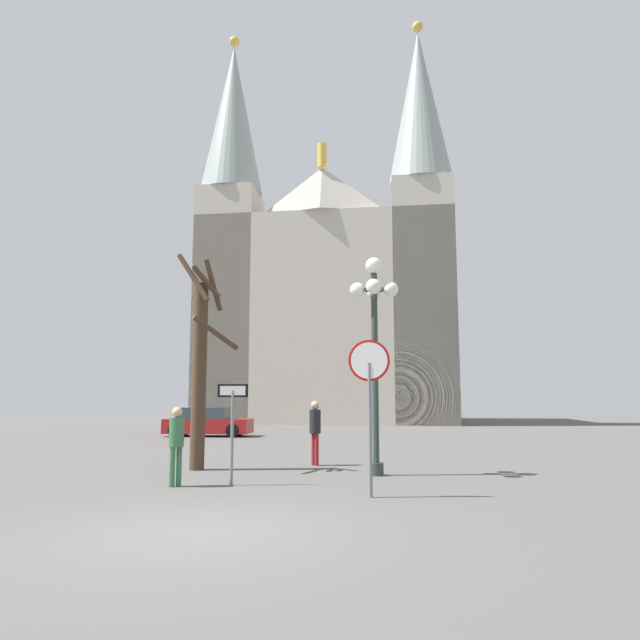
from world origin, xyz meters
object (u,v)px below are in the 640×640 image
object	(u,v)px
street_lamp	(374,322)
bare_tree	(200,365)
stop_sign	(369,385)
one_way_arrow_sign	(232,418)
cathedral	(329,299)
parked_car_near_red	(207,423)
pedestrian_standing	(176,438)
pedestrian_walking	(315,426)

from	to	relation	value
street_lamp	bare_tree	xyz separation A→B (m)	(-4.70, 0.50, -1.02)
stop_sign	bare_tree	distance (m)	5.98
street_lamp	bare_tree	size ratio (longest dim) A/B	0.95
one_way_arrow_sign	cathedral	bearing A→B (deg)	92.27
stop_sign	street_lamp	world-z (taller)	street_lamp
one_way_arrow_sign	parked_car_near_red	xyz separation A→B (m)	(-5.49, 15.36, -0.78)
stop_sign	pedestrian_standing	size ratio (longest dim) A/B	1.79
bare_tree	pedestrian_walking	size ratio (longest dim) A/B	3.22
parked_car_near_red	pedestrian_walking	world-z (taller)	pedestrian_walking
cathedral	stop_sign	world-z (taller)	cathedral
pedestrian_standing	stop_sign	bearing A→B (deg)	-11.56
stop_sign	street_lamp	xyz separation A→B (m)	(0.02, 3.18, 1.64)
stop_sign	parked_car_near_red	distance (m)	18.69
cathedral	parked_car_near_red	xyz separation A→B (m)	(-4.21, -17.08, -8.91)
street_lamp	cathedral	bearing A→B (deg)	98.17
pedestrian_walking	pedestrian_standing	bearing A→B (deg)	-120.39
cathedral	pedestrian_walking	bearing A→B (deg)	-84.77
cathedral	pedestrian_walking	distance (m)	29.90
stop_sign	street_lamp	bearing A→B (deg)	89.57
parked_car_near_red	pedestrian_walking	bearing A→B (deg)	-59.26
one_way_arrow_sign	bare_tree	size ratio (longest dim) A/B	0.38
stop_sign	parked_car_near_red	xyz separation A→B (m)	(-8.56, 16.55, -1.48)
bare_tree	pedestrian_walking	bearing A→B (deg)	25.44
bare_tree	pedestrian_standing	xyz separation A→B (m)	(0.46, -2.82, -1.73)
cathedral	pedestrian_standing	xyz separation A→B (m)	(0.14, -32.77, -8.55)
cathedral	pedestrian_standing	distance (m)	33.86
stop_sign	one_way_arrow_sign	xyz separation A→B (m)	(-3.06, 1.18, -0.70)
one_way_arrow_sign	parked_car_near_red	bearing A→B (deg)	109.68
street_lamp	pedestrian_walking	bearing A→B (deg)	132.86
stop_sign	pedestrian_standing	world-z (taller)	stop_sign
cathedral	stop_sign	bearing A→B (deg)	-82.63
street_lamp	pedestrian_standing	xyz separation A→B (m)	(-4.23, -2.32, -2.75)
cathedral	one_way_arrow_sign	distance (m)	33.47
stop_sign	parked_car_near_red	bearing A→B (deg)	117.35
pedestrian_standing	parked_car_near_red	bearing A→B (deg)	105.50
bare_tree	pedestrian_standing	world-z (taller)	bare_tree
one_way_arrow_sign	bare_tree	bearing A→B (deg)	122.81
bare_tree	one_way_arrow_sign	bearing A→B (deg)	-57.19
stop_sign	one_way_arrow_sign	bearing A→B (deg)	158.88
parked_car_near_red	pedestrian_standing	distance (m)	16.28
one_way_arrow_sign	pedestrian_standing	bearing A→B (deg)	-164.24
stop_sign	street_lamp	distance (m)	3.58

